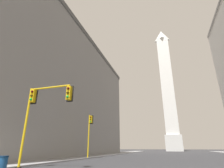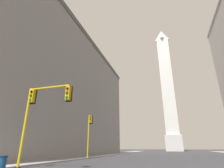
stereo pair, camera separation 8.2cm
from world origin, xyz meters
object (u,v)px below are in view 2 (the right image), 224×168
Objects in this scene: obelisk at (167,87)px; traffic_light_near_left at (41,105)px; trash_bin at (1,164)px; traffic_light_mid_left at (89,129)px.

obelisk is 10.20× the size of traffic_light_near_left.
obelisk reaches higher than traffic_light_near_left.
obelisk is at bearing 81.44° from trash_bin.
traffic_light_near_left is at bearing -82.77° from traffic_light_mid_left.
traffic_light_mid_left is at bearing 97.23° from traffic_light_near_left.
obelisk is at bearing 78.45° from traffic_light_mid_left.
trash_bin is (-11.80, -78.42, -29.89)m from obelisk.
obelisk is 84.75m from trash_bin.
obelisk is 69.56m from traffic_light_mid_left.
obelisk is at bearing 81.62° from traffic_light_near_left.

